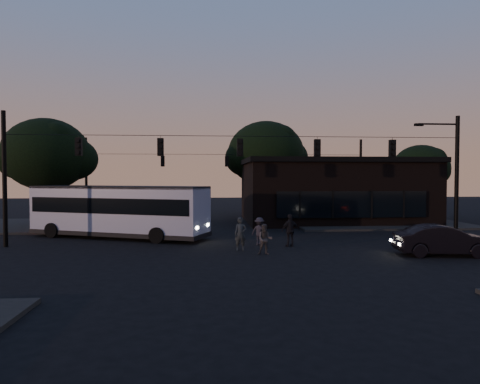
{
  "coord_description": "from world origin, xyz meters",
  "views": [
    {
      "loc": [
        -1.92,
        -20.44,
        3.86
      ],
      "look_at": [
        0.0,
        4.0,
        3.0
      ],
      "focal_mm": 32.0,
      "sensor_mm": 36.0,
      "label": 1
    }
  ],
  "objects": [
    {
      "name": "signal_rig_far",
      "position": [
        0.0,
        20.0,
        4.2
      ],
      "size": [
        26.24,
        0.3,
        7.5
      ],
      "color": "black",
      "rests_on": "ground"
    },
    {
      "name": "tree_right",
      "position": [
        18.0,
        18.0,
        4.63
      ],
      "size": [
        5.2,
        5.2,
        6.86
      ],
      "color": "black",
      "rests_on": "ground"
    },
    {
      "name": "tree_left",
      "position": [
        -14.0,
        13.0,
        5.57
      ],
      "size": [
        6.4,
        6.4,
        8.3
      ],
      "color": "black",
      "rests_on": "ground"
    },
    {
      "name": "sidewalk_far_right",
      "position": [
        12.0,
        14.0,
        0.07
      ],
      "size": [
        14.0,
        10.0,
        0.15
      ],
      "primitive_type": "cube",
      "color": "black",
      "rests_on": "ground"
    },
    {
      "name": "sidewalk_far_left",
      "position": [
        -14.0,
        14.0,
        0.07
      ],
      "size": [
        14.0,
        10.0,
        0.15
      ],
      "primitive_type": "cube",
      "color": "black",
      "rests_on": "ground"
    },
    {
      "name": "bus",
      "position": [
        -7.5,
        7.1,
        1.85
      ],
      "size": [
        11.81,
        7.01,
        3.29
      ],
      "rotation": [
        0.0,
        0.0,
        -0.4
      ],
      "color": "#8A90B0",
      "rests_on": "ground"
    },
    {
      "name": "tree_behind",
      "position": [
        4.0,
        22.0,
        6.19
      ],
      "size": [
        7.6,
        7.6,
        9.43
      ],
      "color": "black",
      "rests_on": "ground"
    },
    {
      "name": "signal_rig_near",
      "position": [
        0.0,
        4.0,
        4.45
      ],
      "size": [
        26.24,
        0.3,
        7.5
      ],
      "color": "black",
      "rests_on": "ground"
    },
    {
      "name": "pedestrian_d",
      "position": [
        1.07,
        3.53,
        0.78
      ],
      "size": [
        1.16,
        1.07,
        1.57
      ],
      "primitive_type": "imported",
      "rotation": [
        0.0,
        0.0,
        2.52
      ],
      "color": "#24212A",
      "rests_on": "ground"
    },
    {
      "name": "ground",
      "position": [
        0.0,
        0.0,
        0.0
      ],
      "size": [
        120.0,
        120.0,
        0.0
      ],
      "primitive_type": "plane",
      "color": "black",
      "rests_on": "ground"
    },
    {
      "name": "pedestrian_c",
      "position": [
        2.71,
        2.87,
        0.9
      ],
      "size": [
        1.14,
        0.71,
        1.81
      ],
      "primitive_type": "imported",
      "rotation": [
        0.0,
        0.0,
        3.42
      ],
      "color": "black",
      "rests_on": "ground"
    },
    {
      "name": "pedestrian_a",
      "position": [
        -0.14,
        1.83,
        0.87
      ],
      "size": [
        0.65,
        0.44,
        1.75
      ],
      "primitive_type": "imported",
      "rotation": [
        0.0,
        0.0,
        -0.03
      ],
      "color": "#1F2427",
      "rests_on": "ground"
    },
    {
      "name": "pedestrian_b",
      "position": [
        0.98,
        0.55,
        0.76
      ],
      "size": [
        0.81,
        0.67,
        1.53
      ],
      "primitive_type": "imported",
      "rotation": [
        0.0,
        0.0,
        -0.13
      ],
      "color": "#393434",
      "rests_on": "ground"
    },
    {
      "name": "car",
      "position": [
        9.66,
        -0.44,
        0.75
      ],
      "size": [
        4.73,
        2.12,
        1.51
      ],
      "primitive_type": "imported",
      "rotation": [
        0.0,
        0.0,
        1.45
      ],
      "color": "black",
      "rests_on": "ground"
    },
    {
      "name": "building",
      "position": [
        9.0,
        15.97,
        2.71
      ],
      "size": [
        15.4,
        10.41,
        5.4
      ],
      "color": "black",
      "rests_on": "ground"
    }
  ]
}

